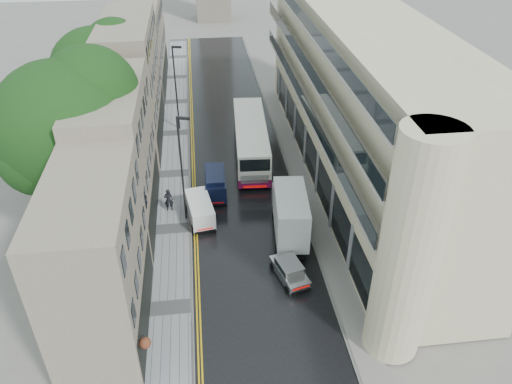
{
  "coord_description": "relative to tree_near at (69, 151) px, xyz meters",
  "views": [
    {
      "loc": [
        -3.22,
        -12.1,
        23.8
      ],
      "look_at": [
        0.47,
        18.0,
        3.79
      ],
      "focal_mm": 35.0,
      "sensor_mm": 36.0,
      "label": 1
    }
  ],
  "objects": [
    {
      "name": "road",
      "position": [
        12.5,
        7.5,
        -6.94
      ],
      "size": [
        9.0,
        85.0,
        0.02
      ],
      "primitive_type": "cube",
      "color": "black",
      "rests_on": "ground"
    },
    {
      "name": "white_van",
      "position": [
        8.2,
        -1.26,
        -6.0
      ],
      "size": [
        2.34,
        4.3,
        1.85
      ],
      "primitive_type": null,
      "rotation": [
        0.0,
        0.0,
        0.15
      ],
      "color": "white",
      "rests_on": "road"
    },
    {
      "name": "tree_near",
      "position": [
        0.0,
        0.0,
        0.0
      ],
      "size": [
        10.56,
        10.56,
        13.89
      ],
      "primitive_type": null,
      "color": "black",
      "rests_on": "ground"
    },
    {
      "name": "white_lorry",
      "position": [
        14.26,
        -4.06,
        -4.94
      ],
      "size": [
        2.94,
        7.72,
        3.96
      ],
      "primitive_type": null,
      "rotation": [
        0.0,
        0.0,
        -0.09
      ],
      "color": "silver",
      "rests_on": "road"
    },
    {
      "name": "modern_block",
      "position": [
        22.8,
        6.0,
        0.05
      ],
      "size": [
        8.0,
        40.0,
        14.0
      ],
      "primitive_type": null,
      "color": "beige",
      "rests_on": "ground"
    },
    {
      "name": "tree_far",
      "position": [
        0.3,
        13.0,
        -0.72
      ],
      "size": [
        9.24,
        9.24,
        12.46
      ],
      "primitive_type": null,
      "color": "black",
      "rests_on": "ground"
    },
    {
      "name": "left_sidewalk",
      "position": [
        6.65,
        7.5,
        -6.89
      ],
      "size": [
        2.7,
        85.0,
        0.12
      ],
      "primitive_type": "cube",
      "color": "gray",
      "rests_on": "ground"
    },
    {
      "name": "lamp_post_near",
      "position": [
        7.65,
        0.4,
        -2.41
      ],
      "size": [
        1.02,
        0.49,
        8.83
      ],
      "primitive_type": null,
      "rotation": [
        0.0,
        0.0,
        -0.29
      ],
      "color": "black",
      "rests_on": "left_sidewalk"
    },
    {
      "name": "lamp_post_far",
      "position": [
        7.03,
        16.72,
        -2.4
      ],
      "size": [
        1.02,
        0.41,
        8.84
      ],
      "primitive_type": null,
      "rotation": [
        0.0,
        0.0,
        -0.2
      ],
      "color": "black",
      "rests_on": "left_sidewalk"
    },
    {
      "name": "navy_van",
      "position": [
        9.35,
        2.41,
        -5.81
      ],
      "size": [
        1.83,
        4.4,
        2.23
      ],
      "primitive_type": null,
      "rotation": [
        0.0,
        0.0,
        -0.02
      ],
      "color": "black",
      "rests_on": "road"
    },
    {
      "name": "silver_hatchback",
      "position": [
        14.28,
        -8.59,
        -6.26
      ],
      "size": [
        2.41,
        3.81,
        1.32
      ],
      "primitive_type": null,
      "rotation": [
        0.0,
        0.0,
        0.26
      ],
      "color": "#999A9E",
      "rests_on": "road"
    },
    {
      "name": "right_sidewalk",
      "position": [
        17.9,
        7.5,
        -6.89
      ],
      "size": [
        1.8,
        85.0,
        0.12
      ],
      "primitive_type": "cube",
      "color": "slate",
      "rests_on": "ground"
    },
    {
      "name": "pedestrian",
      "position": [
        6.31,
        1.72,
        -5.83
      ],
      "size": [
        0.74,
        0.5,
        1.99
      ],
      "primitive_type": "imported",
      "rotation": [
        0.0,
        0.0,
        3.18
      ],
      "color": "black",
      "rests_on": "left_sidewalk"
    },
    {
      "name": "cream_bus",
      "position": [
        12.43,
        6.6,
        -5.21
      ],
      "size": [
        3.56,
        12.71,
        3.43
      ],
      "primitive_type": null,
      "rotation": [
        0.0,
        0.0,
        -0.06
      ],
      "color": "white",
      "rests_on": "road"
    },
    {
      "name": "old_shop_row",
      "position": [
        3.05,
        10.0,
        -0.95
      ],
      "size": [
        4.5,
        56.0,
        12.0
      ],
      "primitive_type": null,
      "color": "gray",
      "rests_on": "ground"
    }
  ]
}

